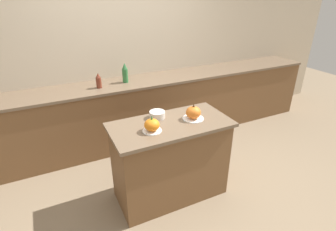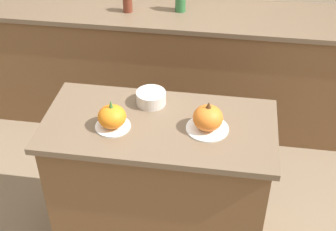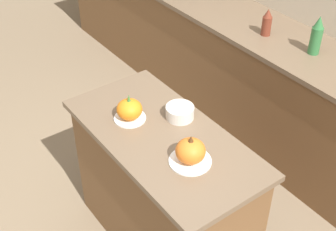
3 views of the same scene
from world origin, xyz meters
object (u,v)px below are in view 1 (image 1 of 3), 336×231
at_px(bottle_short, 99,81).
at_px(mixing_bowl, 157,115).
at_px(bottle_tall, 125,73).
at_px(pumpkin_cake_right, 193,113).
at_px(pumpkin_cake_left, 152,125).

bearing_deg(bottle_short, mixing_bowl, -70.99).
bearing_deg(mixing_bowl, bottle_tall, 89.21).
height_order(pumpkin_cake_right, bottle_tall, bottle_tall).
bearing_deg(bottle_tall, pumpkin_cake_left, -97.27).
relative_size(bottle_short, mixing_bowl, 1.22).
bearing_deg(pumpkin_cake_left, pumpkin_cake_right, 6.47).
height_order(pumpkin_cake_right, bottle_short, bottle_short).
relative_size(pumpkin_cake_right, bottle_short, 1.11).
xyz_separation_m(pumpkin_cake_right, bottle_short, (-0.68, 1.22, 0.08)).
bearing_deg(bottle_tall, mixing_bowl, -90.79).
bearing_deg(pumpkin_cake_right, bottle_tall, 103.35).
relative_size(pumpkin_cake_left, bottle_tall, 0.68).
distance_m(pumpkin_cake_right, mixing_bowl, 0.37).
bearing_deg(pumpkin_cake_left, bottle_short, 99.03).
bearing_deg(mixing_bowl, pumpkin_cake_right, -29.30).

